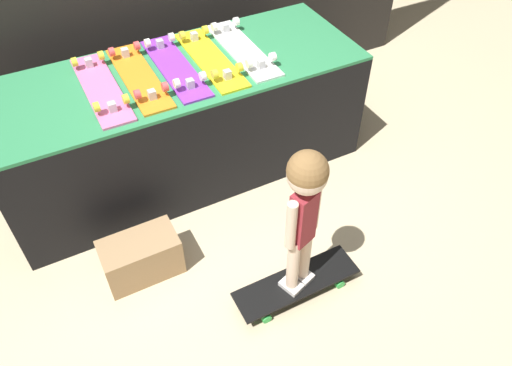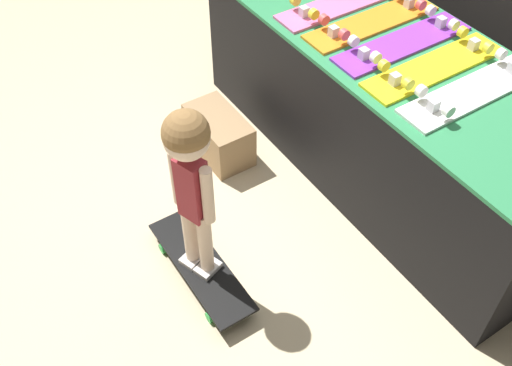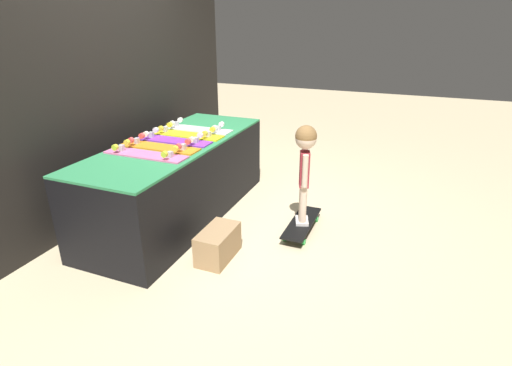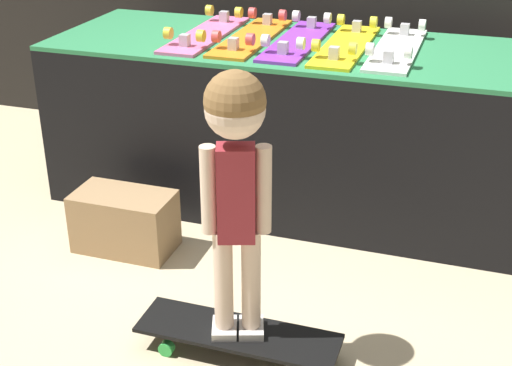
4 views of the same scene
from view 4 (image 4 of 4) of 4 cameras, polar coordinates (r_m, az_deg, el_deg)
name	(u,v)px [view 4 (image 4 of 4)]	position (r m, az deg, el deg)	size (l,w,h in m)	color
ground_plane	(263,244)	(3.14, 0.54, -4.94)	(16.00, 16.00, 0.00)	beige
display_rack	(295,124)	(3.40, 3.13, 4.76)	(2.25, 0.82, 0.77)	black
skateboard_pink_on_rack	(206,32)	(3.42, -4.03, 11.93)	(0.18, 0.74, 0.09)	pink
skateboard_orange_on_rack	(252,35)	(3.35, -0.36, 11.72)	(0.18, 0.74, 0.09)	orange
skateboard_purple_on_rack	(298,39)	(3.29, 3.39, 11.41)	(0.18, 0.74, 0.09)	purple
skateboard_yellow_on_rack	(346,44)	(3.24, 7.21, 10.99)	(0.18, 0.74, 0.09)	yellow
skateboard_white_on_rack	(397,47)	(3.21, 11.20, 10.61)	(0.18, 0.74, 0.09)	white
skateboard_on_floor	(238,335)	(2.49, -1.45, -12.08)	(0.70, 0.20, 0.09)	black
child	(236,159)	(2.15, -1.64, 1.95)	(0.21, 0.19, 0.92)	silver
storage_box	(125,221)	(3.10, -10.46, -3.04)	(0.42, 0.23, 0.26)	#A37F56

